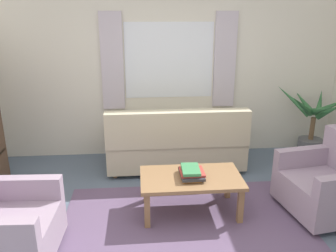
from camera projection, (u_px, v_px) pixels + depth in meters
ground_plane at (189, 235)px, 3.50m from camera, size 6.24×6.24×0.00m
wall_back at (169, 70)px, 5.22m from camera, size 5.32×0.12×2.60m
window_with_curtains at (169, 61)px, 5.09m from camera, size 1.98×0.07×1.40m
area_rug at (189, 235)px, 3.50m from camera, size 2.61×2.09×0.01m
couch at (176, 144)px, 4.89m from camera, size 1.90×0.82×0.92m
armchair_left at (0, 225)px, 3.06m from camera, size 0.86×0.88×0.88m
armchair_right at (330, 183)px, 3.80m from camera, size 0.94×0.96×0.88m
coffee_table at (191, 181)px, 3.79m from camera, size 1.10×0.64×0.44m
book_stack_on_table at (191, 173)px, 3.75m from camera, size 0.26×0.34×0.10m
potted_plant at (311, 127)px, 5.19m from camera, size 1.12×1.08×1.10m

